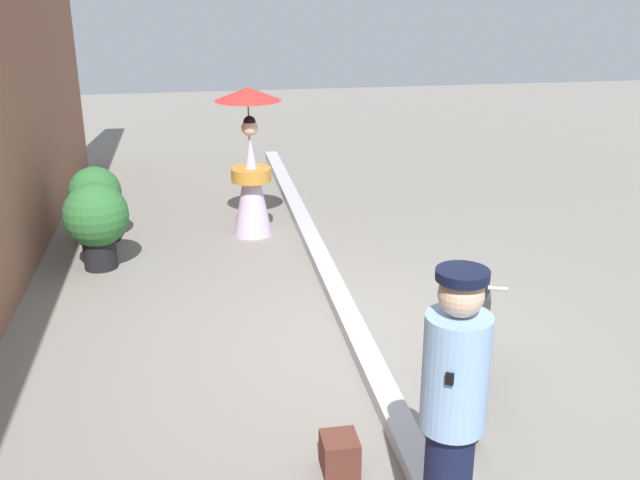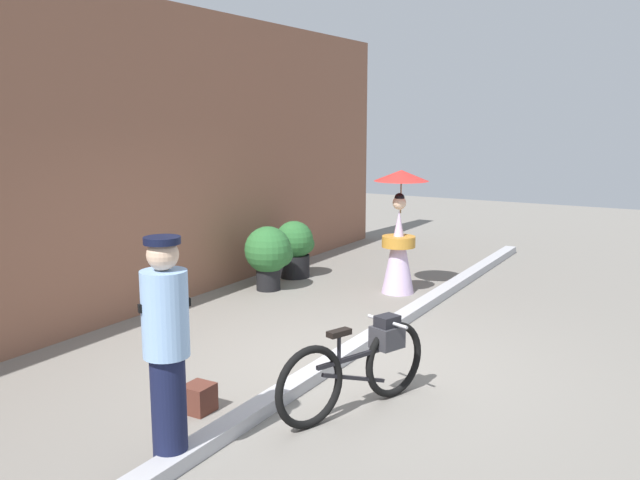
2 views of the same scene
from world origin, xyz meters
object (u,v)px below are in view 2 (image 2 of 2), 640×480
potted_plant_by_door (270,253)px  potted_plant_small (295,247)px  person_with_parasol (399,232)px  backpack_on_pavement (199,398)px  person_officer (166,346)px  bicycle_near_officer (360,364)px

potted_plant_by_door → potted_plant_small: size_ratio=1.05×
person_with_parasol → backpack_on_pavement: 4.79m
person_officer → potted_plant_small: (5.64, 2.43, -0.43)m
potted_plant_by_door → potted_plant_small: (0.91, 0.11, -0.06)m
person_officer → person_with_parasol: size_ratio=0.95×
person_officer → backpack_on_pavement: bearing=26.7°
person_officer → potted_plant_by_door: 5.28m
bicycle_near_officer → potted_plant_by_door: bearing=44.6°
potted_plant_by_door → person_officer: bearing=-153.9°
potted_plant_small → backpack_on_pavement: size_ratio=3.69×
bicycle_near_officer → person_with_parasol: size_ratio=0.90×
bicycle_near_officer → person_with_parasol: person_with_parasol is taller
person_officer → potted_plant_by_door: bearing=26.1°
bicycle_near_officer → person_officer: bearing=153.9°
person_with_parasol → potted_plant_small: (0.09, 1.85, -0.41)m
potted_plant_small → bicycle_near_officer: bearing=-141.6°
person_officer → potted_plant_by_door: size_ratio=1.79×
potted_plant_by_door → backpack_on_pavement: potted_plant_by_door is taller
person_officer → backpack_on_pavement: person_officer is taller
bicycle_near_officer → person_with_parasol: 4.21m
potted_plant_small → backpack_on_pavement: bearing=-157.2°
bicycle_near_officer → potted_plant_small: bearing=38.4°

